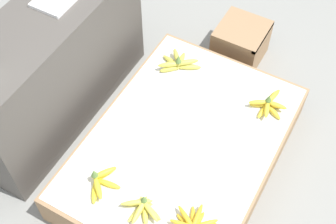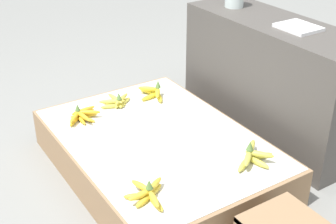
# 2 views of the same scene
# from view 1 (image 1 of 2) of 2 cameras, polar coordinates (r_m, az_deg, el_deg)

# --- Properties ---
(ground_plane) EXTENTS (10.00, 10.00, 0.00)m
(ground_plane) POSITION_cam_1_polar(r_m,az_deg,el_deg) (2.56, 1.76, -6.03)
(ground_plane) COLOR gray
(display_platform) EXTENTS (1.27, 0.90, 0.21)m
(display_platform) POSITION_cam_1_polar(r_m,az_deg,el_deg) (2.47, 1.83, -4.77)
(display_platform) COLOR #997551
(display_platform) RESTS_ON ground_plane
(back_vendor_table) EXTENTS (1.19, 0.40, 0.69)m
(back_vendor_table) POSITION_cam_1_polar(r_m,az_deg,el_deg) (2.58, -13.97, 5.29)
(back_vendor_table) COLOR #4C4742
(back_vendor_table) RESTS_ON ground_plane
(wooden_crate) EXTENTS (0.30, 0.29, 0.25)m
(wooden_crate) POSITION_cam_1_polar(r_m,az_deg,el_deg) (2.97, 8.84, 8.35)
(wooden_crate) COLOR #997551
(wooden_crate) RESTS_ON ground_plane
(banana_bunch_front_left) EXTENTS (0.17, 0.20, 0.09)m
(banana_bunch_front_left) POSITION_cam_1_polar(r_m,az_deg,el_deg) (2.14, 3.02, -13.49)
(banana_bunch_front_left) COLOR gold
(banana_bunch_front_left) RESTS_ON display_platform
(banana_bunch_front_midright) EXTENTS (0.22, 0.20, 0.10)m
(banana_bunch_front_midright) POSITION_cam_1_polar(r_m,az_deg,el_deg) (2.53, 12.17, 0.90)
(banana_bunch_front_midright) COLOR gold
(banana_bunch_front_midright) RESTS_ON display_platform
(banana_bunch_middle_left) EXTENTS (0.16, 0.21, 0.09)m
(banana_bunch_middle_left) POSITION_cam_1_polar(r_m,az_deg,el_deg) (2.17, -3.15, -11.56)
(banana_bunch_middle_left) COLOR #DBCC4C
(banana_bunch_middle_left) RESTS_ON display_platform
(banana_bunch_back_left) EXTENTS (0.23, 0.15, 0.10)m
(banana_bunch_back_left) POSITION_cam_1_polar(r_m,az_deg,el_deg) (2.24, -8.12, -8.34)
(banana_bunch_back_left) COLOR yellow
(banana_bunch_back_left) RESTS_ON display_platform
(banana_bunch_back_midright) EXTENTS (0.21, 0.24, 0.11)m
(banana_bunch_back_midright) POSITION_cam_1_polar(r_m,az_deg,el_deg) (2.66, 1.23, 6.01)
(banana_bunch_back_midright) COLOR gold
(banana_bunch_back_midright) RESTS_ON display_platform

